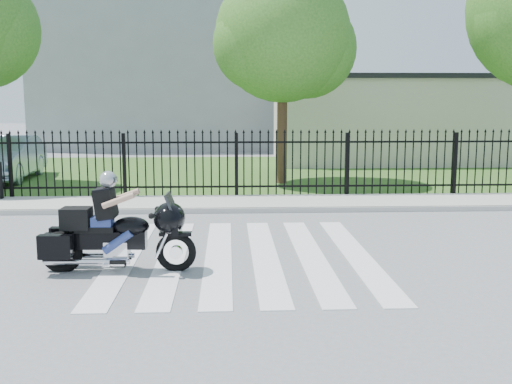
{
  "coord_description": "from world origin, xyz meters",
  "views": [
    {
      "loc": [
        -0.22,
        -10.06,
        2.68
      ],
      "look_at": [
        0.28,
        0.79,
        1.0
      ],
      "focal_mm": 42.0,
      "sensor_mm": 36.0,
      "label": 1
    }
  ],
  "objects": [
    {
      "name": "building_tall",
      "position": [
        -3.0,
        26.0,
        6.0
      ],
      "size": [
        15.0,
        10.0,
        12.0
      ],
      "primitive_type": "cube",
      "color": "#94979C",
      "rests_on": "ground"
    },
    {
      "name": "iron_fence",
      "position": [
        0.0,
        6.0,
        0.9
      ],
      "size": [
        26.0,
        0.04,
        1.8
      ],
      "color": "black",
      "rests_on": "ground"
    },
    {
      "name": "parked_car",
      "position": [
        -7.59,
        10.13,
        0.75
      ],
      "size": [
        1.79,
        4.54,
        1.47
      ],
      "primitive_type": "imported",
      "rotation": [
        0.0,
        0.0,
        0.05
      ],
      "color": "#97A9BE",
      "rests_on": "grass_strip"
    },
    {
      "name": "ground",
      "position": [
        0.0,
        0.0,
        0.0
      ],
      "size": [
        120.0,
        120.0,
        0.0
      ],
      "primitive_type": "plane",
      "color": "slate",
      "rests_on": "ground"
    },
    {
      "name": "motorcycle_rider",
      "position": [
        -2.03,
        -0.81,
        0.67
      ],
      "size": [
        2.46,
        0.79,
        1.63
      ],
      "rotation": [
        0.0,
        0.0,
        -0.04
      ],
      "color": "black",
      "rests_on": "ground"
    },
    {
      "name": "tree_mid",
      "position": [
        1.5,
        9.0,
        4.67
      ],
      "size": [
        4.2,
        4.2,
        6.78
      ],
      "color": "#382316",
      "rests_on": "ground"
    },
    {
      "name": "grass_strip",
      "position": [
        0.0,
        12.0,
        0.01
      ],
      "size": [
        40.0,
        12.0,
        0.02
      ],
      "primitive_type": "cube",
      "color": "#2E521C",
      "rests_on": "ground"
    },
    {
      "name": "curb",
      "position": [
        0.0,
        4.0,
        0.06
      ],
      "size": [
        40.0,
        0.12,
        0.12
      ],
      "primitive_type": "cube",
      "color": "#ADAAA3",
      "rests_on": "ground"
    },
    {
      "name": "crosswalk",
      "position": [
        0.0,
        0.0,
        0.01
      ],
      "size": [
        5.0,
        5.5,
        0.01
      ],
      "primitive_type": null,
      "color": "silver",
      "rests_on": "ground"
    },
    {
      "name": "building_low_roof",
      "position": [
        7.0,
        16.0,
        3.6
      ],
      "size": [
        10.2,
        6.2,
        0.2
      ],
      "primitive_type": "cube",
      "color": "black",
      "rests_on": "building_low"
    },
    {
      "name": "sidewalk",
      "position": [
        0.0,
        5.0,
        0.06
      ],
      "size": [
        40.0,
        2.0,
        0.12
      ],
      "primitive_type": "cube",
      "color": "#ADAAA3",
      "rests_on": "ground"
    },
    {
      "name": "building_low",
      "position": [
        7.0,
        16.0,
        1.75
      ],
      "size": [
        10.0,
        6.0,
        3.5
      ],
      "primitive_type": "cube",
      "color": "beige",
      "rests_on": "ground"
    }
  ]
}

